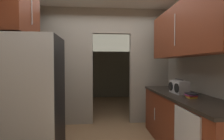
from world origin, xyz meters
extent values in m
cube|color=#9E998C|center=(-0.89, 1.48, 1.33)|extent=(1.25, 0.12, 2.66)
cube|color=#9E998C|center=(1.06, 1.48, 1.33)|extent=(0.91, 0.12, 2.66)
cube|color=#9E998C|center=(0.17, 1.48, 2.37)|extent=(0.87, 0.12, 0.57)
cube|color=gray|center=(0.00, 4.68, 1.33)|extent=(3.04, 0.10, 2.66)
cube|color=gray|center=(-1.47, 3.08, 1.33)|extent=(0.10, 3.20, 2.66)
cube|color=gray|center=(1.47, 3.08, 1.33)|extent=(0.10, 3.20, 2.66)
cube|color=black|center=(-1.09, 0.16, 0.89)|extent=(0.74, 0.72, 1.79)
cube|color=#B7BABC|center=(-1.09, -0.22, 0.89)|extent=(0.74, 0.03, 1.79)
cube|color=maroon|center=(1.19, 0.01, 0.43)|extent=(0.61, 2.19, 0.86)
cube|color=black|center=(1.19, 0.01, 0.88)|extent=(0.65, 2.19, 0.04)
cylinder|color=#B7BABC|center=(0.87, -0.47, 0.47)|extent=(0.01, 0.01, 0.22)
cylinder|color=#B7BABC|center=(0.87, 0.50, 0.47)|extent=(0.01, 0.01, 0.22)
cube|color=maroon|center=(1.19, 0.01, 1.89)|extent=(0.34, 1.98, 0.80)
cylinder|color=#B7BABC|center=(1.01, 0.01, 1.89)|extent=(0.01, 0.01, 0.48)
cube|color=maroon|center=(-1.34, 0.25, 2.23)|extent=(0.34, 0.81, 0.82)
cylinder|color=#B7BABC|center=(-1.16, 0.25, 2.23)|extent=(0.01, 0.01, 0.49)
cube|color=#B2B2B7|center=(1.16, 0.16, 1.00)|extent=(0.18, 0.35, 0.21)
cylinder|color=#262626|center=(1.16, 0.16, 1.13)|extent=(0.02, 0.25, 0.02)
cylinder|color=black|center=(1.07, 0.05, 1.00)|extent=(0.01, 0.15, 0.15)
cylinder|color=black|center=(1.07, 0.27, 1.00)|extent=(0.01, 0.15, 0.15)
cube|color=gold|center=(1.16, -0.21, 0.91)|extent=(0.11, 0.12, 0.02)
cube|color=red|center=(1.16, -0.20, 0.93)|extent=(0.13, 0.15, 0.02)
cube|color=#8C3893|center=(1.15, -0.21, 0.95)|extent=(0.14, 0.15, 0.01)
cube|color=black|center=(1.16, -0.21, 0.96)|extent=(0.14, 0.16, 0.02)
camera|label=1|loc=(-0.15, -2.48, 1.37)|focal=27.28mm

